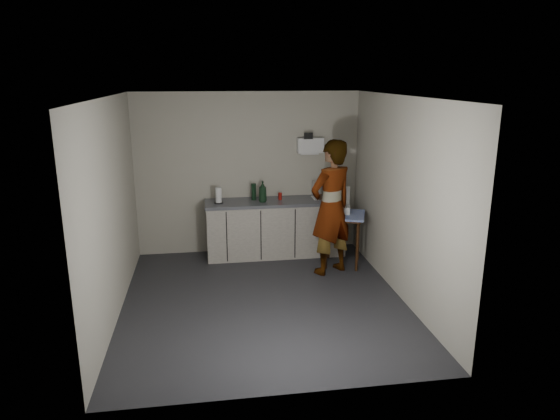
{
  "coord_description": "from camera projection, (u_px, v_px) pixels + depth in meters",
  "views": [
    {
      "loc": [
        -0.68,
        -5.93,
        2.85
      ],
      "look_at": [
        0.29,
        0.45,
        1.09
      ],
      "focal_mm": 32.0,
      "sensor_mm": 36.0,
      "label": 1
    }
  ],
  "objects": [
    {
      "name": "paper_towel",
      "position": [
        219.0,
        196.0,
        7.75
      ],
      "size": [
        0.14,
        0.14,
        0.25
      ],
      "color": "black",
      "rests_on": "kitchen_counter"
    },
    {
      "name": "kitchen_counter",
      "position": [
        275.0,
        229.0,
        8.07
      ],
      "size": [
        2.24,
        0.62,
        0.91
      ],
      "color": "black",
      "rests_on": "ground"
    },
    {
      "name": "dark_bottle",
      "position": [
        254.0,
        192.0,
        7.94
      ],
      "size": [
        0.08,
        0.08,
        0.27
      ],
      "primitive_type": "cylinder",
      "color": "black",
      "rests_on": "kitchen_counter"
    },
    {
      "name": "wall_shelf",
      "position": [
        310.0,
        145.0,
        8.02
      ],
      "size": [
        0.42,
        0.18,
        0.37
      ],
      "color": "white",
      "rests_on": "ground"
    },
    {
      "name": "soda_can",
      "position": [
        280.0,
        196.0,
        7.98
      ],
      "size": [
        0.06,
        0.06,
        0.11
      ],
      "primitive_type": "cylinder",
      "color": "red",
      "rests_on": "kitchen_counter"
    },
    {
      "name": "wall_right",
      "position": [
        401.0,
        199.0,
        6.42
      ],
      "size": [
        0.02,
        4.0,
        2.6
      ],
      "primitive_type": "cube",
      "color": "#BBB5A3",
      "rests_on": "ground"
    },
    {
      "name": "dish_rack",
      "position": [
        324.0,
        195.0,
        8.03
      ],
      "size": [
        0.41,
        0.3,
        0.28
      ],
      "color": "white",
      "rests_on": "kitchen_counter"
    },
    {
      "name": "soap_bottle",
      "position": [
        263.0,
        191.0,
        7.81
      ],
      "size": [
        0.15,
        0.15,
        0.34
      ],
      "primitive_type": "imported",
      "rotation": [
        0.0,
        0.0,
        0.19
      ],
      "color": "black",
      "rests_on": "kitchen_counter"
    },
    {
      "name": "bakery_box",
      "position": [
        341.0,
        207.0,
        7.61
      ],
      "size": [
        0.33,
        0.33,
        0.38
      ],
      "rotation": [
        0.0,
        0.0,
        -0.24
      ],
      "color": "white",
      "rests_on": "side_table"
    },
    {
      "name": "wall_back",
      "position": [
        248.0,
        174.0,
        8.06
      ],
      "size": [
        3.6,
        0.02,
        2.6
      ],
      "primitive_type": "cube",
      "color": "#BBB5A3",
      "rests_on": "ground"
    },
    {
      "name": "wall_left",
      "position": [
        113.0,
        210.0,
        5.91
      ],
      "size": [
        0.02,
        4.0,
        2.6
      ],
      "primitive_type": "cube",
      "color": "#BBB5A3",
      "rests_on": "ground"
    },
    {
      "name": "standing_man",
      "position": [
        331.0,
        208.0,
        7.2
      ],
      "size": [
        0.86,
        0.76,
        1.98
      ],
      "primitive_type": "imported",
      "rotation": [
        0.0,
        0.0,
        3.63
      ],
      "color": "#B2A593",
      "rests_on": "ground"
    },
    {
      "name": "ceiling",
      "position": [
        262.0,
        97.0,
        5.82
      ],
      "size": [
        3.6,
        4.0,
        0.01
      ],
      "primitive_type": "cube",
      "color": "white",
      "rests_on": "wall_back"
    },
    {
      "name": "side_table",
      "position": [
        343.0,
        220.0,
        7.56
      ],
      "size": [
        0.8,
        0.8,
        0.81
      ],
      "rotation": [
        0.0,
        0.0,
        -0.34
      ],
      "color": "#381E0C",
      "rests_on": "ground"
    },
    {
      "name": "ground",
      "position": [
        264.0,
        300.0,
        6.5
      ],
      "size": [
        4.0,
        4.0,
        0.0
      ],
      "primitive_type": "plane",
      "color": "#28292E",
      "rests_on": "ground"
    }
  ]
}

